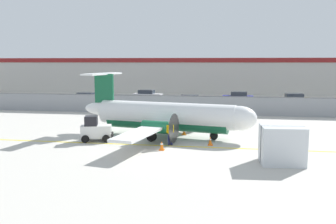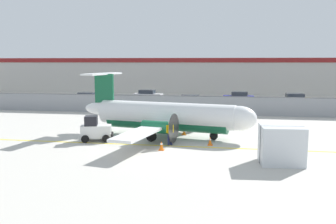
# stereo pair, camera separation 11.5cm
# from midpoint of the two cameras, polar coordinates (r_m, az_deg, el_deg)

# --- Properties ---
(ground_plane) EXTENTS (140.00, 140.00, 0.01)m
(ground_plane) POSITION_cam_midpoint_polar(r_m,az_deg,el_deg) (26.50, -2.78, -5.07)
(ground_plane) COLOR #BCB7AD
(perimeter_fence) EXTENTS (98.00, 0.10, 2.10)m
(perimeter_fence) POSITION_cam_midpoint_polar(r_m,az_deg,el_deg) (41.89, 1.81, 1.20)
(perimeter_fence) COLOR gray
(perimeter_fence) RESTS_ON ground
(parking_lot_strip) EXTENTS (98.00, 17.00, 0.12)m
(parking_lot_strip) POSITION_cam_midpoint_polar(r_m,az_deg,el_deg) (53.36, 3.43, 1.45)
(parking_lot_strip) COLOR #38383A
(parking_lot_strip) RESTS_ON ground
(background_building) EXTENTS (91.00, 8.10, 6.50)m
(background_building) POSITION_cam_midpoint_polar(r_m,az_deg,el_deg) (71.51, 5.00, 5.59)
(background_building) COLOR beige
(background_building) RESTS_ON ground
(commuter_airplane) EXTENTS (14.35, 16.01, 4.92)m
(commuter_airplane) POSITION_cam_midpoint_polar(r_m,az_deg,el_deg) (29.25, 0.04, -0.67)
(commuter_airplane) COLOR white
(commuter_airplane) RESTS_ON ground
(baggage_tug) EXTENTS (2.53, 1.86, 1.88)m
(baggage_tug) POSITION_cam_midpoint_polar(r_m,az_deg,el_deg) (28.24, -11.10, -2.65)
(baggage_tug) COLOR silver
(baggage_tug) RESTS_ON ground
(ground_crew_worker) EXTENTS (0.52, 0.46, 1.70)m
(ground_crew_worker) POSITION_cam_midpoint_polar(r_m,az_deg,el_deg) (26.25, 0.21, -3.07)
(ground_crew_worker) COLOR #191E4C
(ground_crew_worker) RESTS_ON ground
(cargo_container) EXTENTS (2.54, 2.17, 2.20)m
(cargo_container) POSITION_cam_midpoint_polar(r_m,az_deg,el_deg) (22.55, 16.84, -4.82)
(cargo_container) COLOR silver
(cargo_container) RESTS_ON ground
(traffic_cone_near_left) EXTENTS (0.36, 0.36, 0.64)m
(traffic_cone_near_left) POSITION_cam_midpoint_polar(r_m,az_deg,el_deg) (32.21, 0.17, -2.21)
(traffic_cone_near_left) COLOR orange
(traffic_cone_near_left) RESTS_ON ground
(traffic_cone_near_right) EXTENTS (0.36, 0.36, 0.64)m
(traffic_cone_near_right) POSITION_cam_midpoint_polar(r_m,az_deg,el_deg) (26.53, 6.34, -4.41)
(traffic_cone_near_right) COLOR orange
(traffic_cone_near_right) RESTS_ON ground
(traffic_cone_far_left) EXTENTS (0.36, 0.36, 0.64)m
(traffic_cone_far_left) POSITION_cam_midpoint_polar(r_m,az_deg,el_deg) (24.95, -1.10, -5.15)
(traffic_cone_far_left) COLOR orange
(traffic_cone_far_left) RESTS_ON ground
(traffic_cone_far_right) EXTENTS (0.36, 0.36, 0.64)m
(traffic_cone_far_right) POSITION_cam_midpoint_polar(r_m,az_deg,el_deg) (30.15, 2.35, -2.91)
(traffic_cone_far_right) COLOR orange
(traffic_cone_far_right) RESTS_ON ground
(parked_car_0) EXTENTS (4.34, 2.31, 1.58)m
(parked_car_0) POSITION_cam_midpoint_polar(r_m,az_deg,el_deg) (52.12, -12.45, 2.05)
(parked_car_0) COLOR gray
(parked_car_0) RESTS_ON parking_lot_strip
(parked_car_1) EXTENTS (4.34, 2.30, 1.58)m
(parked_car_1) POSITION_cam_midpoint_polar(r_m,az_deg,el_deg) (55.65, -3.24, 2.57)
(parked_car_1) COLOR silver
(parked_car_1) RESTS_ON parking_lot_strip
(parked_car_2) EXTENTS (4.25, 2.10, 1.58)m
(parked_car_2) POSITION_cam_midpoint_polar(r_m,az_deg,el_deg) (47.23, 3.14, 1.65)
(parked_car_2) COLOR red
(parked_car_2) RESTS_ON parking_lot_strip
(parked_car_3) EXTENTS (4.29, 2.19, 1.58)m
(parked_car_3) POSITION_cam_midpoint_polar(r_m,az_deg,el_deg) (53.05, 10.58, 2.20)
(parked_car_3) COLOR navy
(parked_car_3) RESTS_ON parking_lot_strip
(parked_car_4) EXTENTS (4.28, 2.16, 1.58)m
(parked_car_4) POSITION_cam_midpoint_polar(r_m,az_deg,el_deg) (52.02, 18.71, 1.82)
(parked_car_4) COLOR #B28C19
(parked_car_4) RESTS_ON parking_lot_strip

